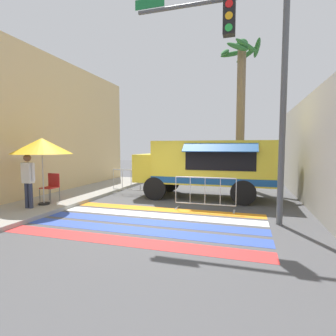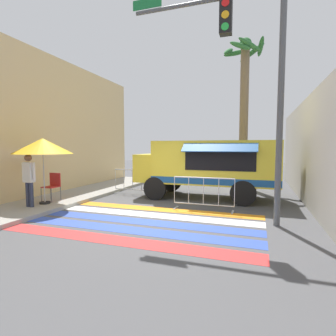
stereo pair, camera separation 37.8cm
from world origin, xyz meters
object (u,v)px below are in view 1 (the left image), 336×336
(folding_chair, at_px, (52,185))
(barricade_side, at_px, (131,182))
(patio_umbrella, at_px, (42,146))
(food_truck, at_px, (205,164))
(barricade_front, at_px, (205,194))
(palm_tree, at_px, (241,94))
(vendor_person, at_px, (28,178))
(traffic_signal_pole, at_px, (252,61))

(folding_chair, height_order, barricade_side, folding_chair)
(patio_umbrella, xyz_separation_m, barricade_side, (1.71, 3.31, -1.57))
(food_truck, height_order, barricade_front, food_truck)
(barricade_side, relative_size, palm_tree, 0.23)
(patio_umbrella, xyz_separation_m, vendor_person, (-0.08, -0.55, -1.00))
(vendor_person, bearing_deg, folding_chair, 98.52)
(traffic_signal_pole, distance_m, barricade_side, 6.93)
(food_truck, relative_size, traffic_signal_pole, 0.87)
(vendor_person, bearing_deg, barricade_front, 25.94)
(food_truck, xyz_separation_m, traffic_signal_pole, (1.73, -3.16, 2.94))
(barricade_front, bearing_deg, traffic_signal_pole, -36.90)
(food_truck, bearing_deg, patio_umbrella, -144.95)
(barricade_side, bearing_deg, barricade_front, -28.94)
(barricade_side, height_order, palm_tree, palm_tree)
(food_truck, relative_size, barricade_side, 3.19)
(barricade_front, bearing_deg, food_truck, 99.32)
(palm_tree, bearing_deg, traffic_signal_pole, -85.96)
(folding_chair, relative_size, barricade_side, 0.57)
(traffic_signal_pole, bearing_deg, patio_umbrella, -177.44)
(patio_umbrella, distance_m, barricade_front, 5.67)
(patio_umbrella, relative_size, vendor_person, 1.31)
(traffic_signal_pole, height_order, barricade_front, traffic_signal_pole)
(food_truck, bearing_deg, folding_chair, -149.84)
(vendor_person, bearing_deg, food_truck, 45.26)
(patio_umbrella, height_order, palm_tree, palm_tree)
(food_truck, relative_size, vendor_person, 3.24)
(barricade_side, xyz_separation_m, palm_tree, (4.48, 3.56, 4.22))
(food_truck, distance_m, palm_tree, 4.94)
(palm_tree, bearing_deg, food_truck, -110.36)
(patio_umbrella, xyz_separation_m, palm_tree, (6.20, 6.87, 2.65))
(food_truck, bearing_deg, vendor_person, -141.38)
(vendor_person, relative_size, barricade_side, 0.98)
(barricade_front, bearing_deg, patio_umbrella, -165.85)
(folding_chair, relative_size, barricade_front, 0.50)
(vendor_person, distance_m, barricade_side, 4.29)
(patio_umbrella, relative_size, barricade_side, 1.29)
(food_truck, height_order, barricade_side, food_truck)
(folding_chair, xyz_separation_m, vendor_person, (0.04, -1.07, 0.37))
(vendor_person, bearing_deg, patio_umbrella, 87.91)
(traffic_signal_pole, distance_m, patio_umbrella, 7.03)
(traffic_signal_pole, height_order, palm_tree, palm_tree)
(barricade_front, xyz_separation_m, barricade_side, (-3.57, 1.97, -0.01))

